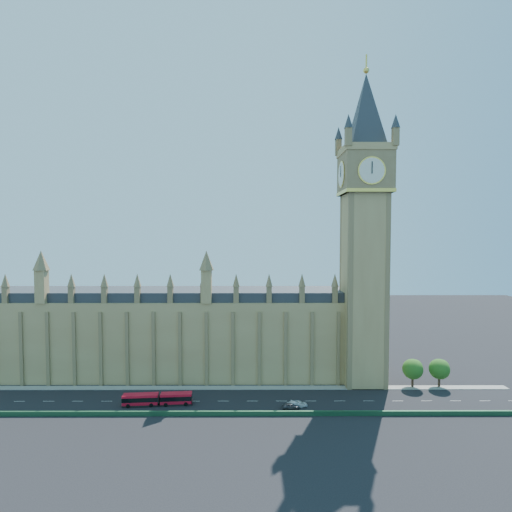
{
  "coord_description": "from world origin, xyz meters",
  "views": [
    {
      "loc": [
        4.66,
        -107.51,
        45.03
      ],
      "look_at": [
        5.01,
        10.0,
        39.45
      ],
      "focal_mm": 28.0,
      "sensor_mm": 36.0,
      "label": 1
    }
  ],
  "objects_px": {
    "red_bus": "(157,399)",
    "car_white": "(299,403)",
    "car_grey": "(291,406)",
    "car_silver": "(296,404)"
  },
  "relations": [
    {
      "from": "red_bus",
      "to": "car_white",
      "type": "bearing_deg",
      "value": -5.32
    },
    {
      "from": "car_grey",
      "to": "car_silver",
      "type": "bearing_deg",
      "value": -54.63
    },
    {
      "from": "car_grey",
      "to": "red_bus",
      "type": "bearing_deg",
      "value": 86.0
    },
    {
      "from": "car_silver",
      "to": "car_white",
      "type": "xyz_separation_m",
      "value": [
        0.9,
        0.85,
        -0.13
      ]
    },
    {
      "from": "car_grey",
      "to": "car_white",
      "type": "height_order",
      "value": "car_grey"
    },
    {
      "from": "red_bus",
      "to": "car_white",
      "type": "distance_m",
      "value": 37.94
    },
    {
      "from": "car_silver",
      "to": "car_white",
      "type": "relative_size",
      "value": 1.06
    },
    {
      "from": "red_bus",
      "to": "car_white",
      "type": "relative_size",
      "value": 4.17
    },
    {
      "from": "red_bus",
      "to": "car_grey",
      "type": "relative_size",
      "value": 4.04
    },
    {
      "from": "car_grey",
      "to": "car_silver",
      "type": "distance_m",
      "value": 1.78
    }
  ]
}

